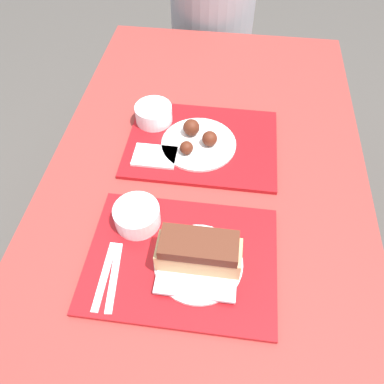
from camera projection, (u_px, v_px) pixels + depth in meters
The scene contains 14 objects.
ground_plane at pixel (198, 305), 1.57m from camera, with size 12.00×12.00×0.00m, color #4C4742.
picnic_table at pixel (201, 218), 1.06m from camera, with size 0.90×1.72×0.73m.
picnic_bench_far at pixel (224, 75), 1.93m from camera, with size 0.86×0.28×0.45m.
tray_near at pixel (182, 259), 0.88m from camera, with size 0.44×0.33×0.01m.
tray_far at pixel (202, 143), 1.12m from camera, with size 0.44×0.33×0.01m.
bowl_coleslaw_near at pixel (137, 215), 0.91m from camera, with size 0.11×0.11×0.05m.
brisket_sandwich_plate at pixel (199, 255), 0.83m from camera, with size 0.21×0.21×0.10m.
plastic_fork_near at pixel (105, 276), 0.84m from camera, with size 0.02×0.17×0.00m.
plastic_knife_near at pixel (114, 277), 0.84m from camera, with size 0.03×0.17×0.00m.
condiment_packet at pixel (181, 230), 0.92m from camera, with size 0.04×0.03×0.01m.
bowl_coleslaw_far at pixel (154, 113), 1.15m from camera, with size 0.11×0.11×0.05m.
wings_plate_far at pixel (198, 140), 1.10m from camera, with size 0.22×0.22×0.06m.
napkin_far at pixel (155, 156), 1.07m from camera, with size 0.12×0.09×0.01m.
person_seated_across at pixel (213, 6), 1.67m from camera, with size 0.37×0.37×0.68m.
Camera 1 is at (0.05, -0.60, 1.52)m, focal length 35.00 mm.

